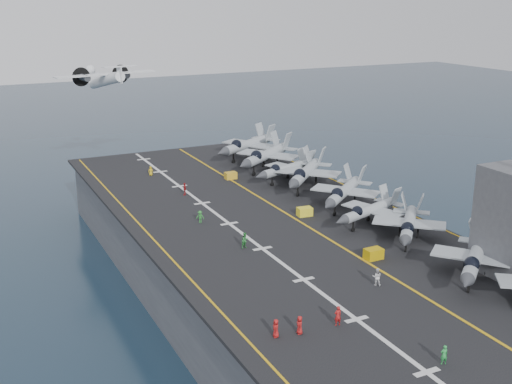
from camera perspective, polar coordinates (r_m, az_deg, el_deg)
name	(u,v)px	position (r m, az deg, el deg)	size (l,w,h in m)	color
ground	(268,285)	(93.34, 1.09, -8.31)	(500.00, 500.00, 0.00)	#142135
hull	(268,253)	(91.31, 1.11, -5.47)	(36.00, 90.00, 10.00)	#56595E
flight_deck	(269,219)	(89.46, 1.13, -2.39)	(38.00, 92.00, 0.40)	black
foul_line	(287,214)	(90.73, 2.82, -1.98)	(0.35, 90.00, 0.02)	gold
landing_centerline	(229,224)	(86.96, -2.39, -2.82)	(0.50, 90.00, 0.02)	silver
deck_edge_port	(151,236)	(83.44, -9.34, -3.91)	(0.25, 90.00, 0.02)	gold
deck_edge_stbd	(377,200)	(98.82, 10.72, -0.66)	(0.25, 90.00, 0.02)	gold
fighter_jet_1	(475,257)	(73.67, 18.90, -5.49)	(16.84, 16.13, 4.88)	#A0AAB0
fighter_jet_2	(409,223)	(82.42, 13.44, -2.71)	(15.83, 16.07, 4.70)	#999FA8
fighter_jet_3	(370,209)	(87.09, 10.08, -1.52)	(14.88, 12.21, 4.45)	#979FA9
fighter_jet_4	(344,191)	(93.71, 7.82, 0.13)	(17.63, 16.92, 5.12)	#9BA5AC
fighter_jet_5	(306,172)	(102.36, 4.42, 1.81)	(18.89, 18.85, 5.56)	#9399A2
fighter_jet_6	(287,168)	(106.34, 2.81, 2.17)	(15.63, 12.92, 4.66)	#9098A1
fighter_jet_7	(266,154)	(113.29, 0.90, 3.40)	(19.87, 18.59, 5.74)	gray
fighter_jet_8	(248,144)	(121.60, -0.74, 4.33)	(19.63, 17.54, 5.69)	#959DA5
tow_cart_a	(374,254)	(76.58, 10.40, -5.43)	(2.14, 1.42, 1.26)	#C29B08
tow_cart_b	(305,212)	(90.06, 4.34, -1.75)	(2.16, 1.51, 1.22)	yellow
tow_cart_c	(231,176)	(108.15, -2.27, 1.47)	(1.95, 1.27, 1.17)	gold
crew_0	(276,328)	(58.97, 1.78, -12.01)	(0.90, 1.17, 1.75)	#B21919
crew_1	(338,316)	(61.24, 7.28, -10.86)	(1.23, 0.86, 1.98)	#B21919
crew_2	(245,240)	(78.34, -0.97, -4.32)	(1.40, 1.16, 2.00)	green
crew_3	(200,217)	(87.33, -4.99, -2.21)	(1.23, 1.17, 1.71)	#27872E
crew_4	(185,189)	(99.77, -6.36, 0.28)	(1.20, 1.39, 1.95)	#AC1B1E
crew_5	(151,171)	(111.61, -9.34, 1.86)	(1.12, 0.94, 1.59)	yellow
crew_6	(444,355)	(57.28, 16.37, -13.70)	(1.18, 0.91, 1.75)	green
crew_7	(377,277)	(69.79, 10.69, -7.42)	(1.40, 1.30, 1.95)	white
transport_plane	(106,80)	(132.80, -13.17, 9.65)	(23.06, 17.89, 4.89)	#BABCBF
crew_8	(300,325)	(59.59, 3.90, -11.71)	(0.90, 1.17, 1.75)	#B21919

